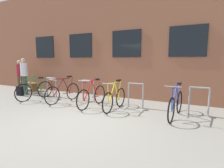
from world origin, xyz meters
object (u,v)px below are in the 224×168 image
wooden_bench (28,85)px  person_browsing (20,74)px  bicycle_red (92,96)px  person_by_bench (24,74)px  backpack (20,91)px  bicycle_green (35,90)px  bicycle_blue (176,104)px  bicycle_yellow (115,98)px  bicycle_maroon (63,92)px

wooden_bench → person_browsing: person_browsing is taller
bicycle_red → person_browsing: 4.97m
wooden_bench → person_by_bench: (0.82, -0.77, 0.69)m
wooden_bench → person_by_bench: bearing=-43.2°
person_browsing → backpack: 1.22m
bicycle_green → bicycle_blue: bicycle_green is taller
bicycle_yellow → wooden_bench: size_ratio=1.18×
bicycle_maroon → bicycle_red: bicycle_maroon is taller
bicycle_red → backpack: size_ratio=4.05×
person_by_bench → person_browsing: (-0.72, 0.30, -0.05)m
bicycle_maroon → bicycle_blue: (4.30, 0.01, 0.00)m
wooden_bench → person_browsing: bearing=-79.0°
bicycle_yellow → wooden_bench: 6.00m
bicycle_red → bicycle_green: size_ratio=1.02×
bicycle_yellow → person_browsing: bearing=173.0°
bicycle_maroon → backpack: 2.72m
bicycle_yellow → wooden_bench: (-5.89, 1.18, -0.05)m
bicycle_red → person_by_bench: bearing=174.3°
person_by_bench → bicycle_maroon: bearing=-7.2°
backpack → bicycle_green: bearing=-15.0°
bicycle_green → backpack: 1.34m
person_by_bench → backpack: 0.86m
bicycle_yellow → bicycle_blue: bearing=2.4°
bicycle_green → person_browsing: (-2.05, 0.84, 0.56)m
person_browsing → backpack: person_browsing is taller
bicycle_red → bicycle_green: (-2.83, -0.13, 0.01)m
wooden_bench → backpack: 1.37m
person_browsing → backpack: size_ratio=3.80×
bicycle_yellow → bicycle_blue: (1.96, 0.08, 0.01)m
bicycle_green → backpack: bicycle_green is taller
bicycle_maroon → person_by_bench: 2.83m
bicycle_red → bicycle_green: bearing=-177.4°
bicycle_red → person_browsing: (-4.89, 0.71, 0.57)m
bicycle_red → bicycle_green: bicycle_green is taller
person_browsing → backpack: bearing=-39.1°
bicycle_green → person_by_bench: person_by_bench is taller
bicycle_yellow → person_by_bench: person_by_bench is taller
bicycle_yellow → backpack: 5.05m
bicycle_red → wooden_bench: 5.12m
bicycle_maroon → bicycle_yellow: bicycle_maroon is taller
wooden_bench → person_browsing: (0.09, -0.47, 0.64)m
bicycle_red → wooden_bench: size_ratio=1.27×
person_by_bench → backpack: size_ratio=4.00×
backpack → bicycle_yellow: bearing=-6.1°
bicycle_red → person_browsing: person_browsing is taller
bicycle_green → person_by_bench: 1.56m
wooden_bench → backpack: size_ratio=3.19×
bicycle_green → person_browsing: size_ratio=1.05×
bicycle_maroon → bicycle_blue: bicycle_maroon is taller
bicycle_blue → bicycle_red: bearing=-178.3°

